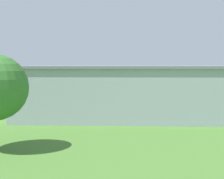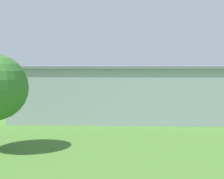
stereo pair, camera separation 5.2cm
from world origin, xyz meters
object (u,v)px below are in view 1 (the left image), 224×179
biplane (102,83)px  hangar (131,92)px  person_at_fence_line (223,102)px  person_by_parked_cars (63,102)px  person_beside_truck (69,99)px  person_walking_on_apron (92,99)px  car_blue (7,101)px  car_grey (45,101)px

biplane → hangar: bearing=106.7°
biplane → person_at_fence_line: bearing=157.8°
person_by_parked_cars → person_beside_truck: 5.75m
person_at_fence_line → person_walking_on_apron: size_ratio=1.00×
biplane → person_walking_on_apron: biplane is taller
hangar → car_blue: hangar is taller
hangar → person_walking_on_apron: bearing=-64.1°
hangar → person_beside_truck: bearing=-53.9°
hangar → car_blue: bearing=-27.3°
person_at_fence_line → car_grey: bearing=2.0°
hangar → biplane: bearing=-73.3°
person_walking_on_apron → car_grey: bearing=22.8°
car_grey → person_beside_truck: (-3.74, -4.43, -0.00)m
car_blue → person_by_parked_cars: car_blue is taller
person_by_parked_cars → biplane: bearing=-115.1°
hangar → person_walking_on_apron: 19.03m
biplane → person_at_fence_line: 25.39m
car_grey → person_at_fence_line: size_ratio=2.60×
car_blue → person_walking_on_apron: size_ratio=2.59×
car_grey → person_beside_truck: 5.79m
car_grey → person_by_parked_cars: 4.06m
hangar → person_at_fence_line: hangar is taller
car_grey → car_blue: bearing=10.3°
person_walking_on_apron → hangar: bearing=115.9°
person_at_fence_line → person_walking_on_apron: bearing=-5.7°
hangar → person_by_parked_cars: size_ratio=19.93×
biplane → person_by_parked_cars: size_ratio=4.45×
car_grey → person_by_parked_cars: (-3.84, 1.33, 0.01)m
person_walking_on_apron → person_at_fence_line: bearing=174.3°
car_blue → person_by_parked_cars: size_ratio=2.71×
car_blue → hangar: bearing=152.7°
person_beside_truck → person_at_fence_line: bearing=173.5°
biplane → person_walking_on_apron: bearing=82.0°
car_blue → person_at_fence_line: (-39.60, -2.36, -0.01)m
person_beside_truck → person_by_parked_cars: bearing=91.0°
car_grey → person_walking_on_apron: (-8.47, -3.57, 0.06)m
hangar → person_by_parked_cars: bearing=-43.1°
person_at_fence_line → person_walking_on_apron: 24.49m
hangar → biplane: hangar is taller
biplane → person_beside_truck: biplane is taller
biplane → car_grey: bearing=48.4°
car_grey → person_by_parked_cars: bearing=160.9°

